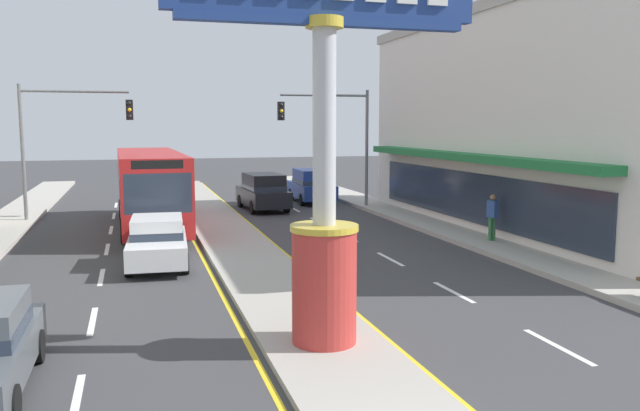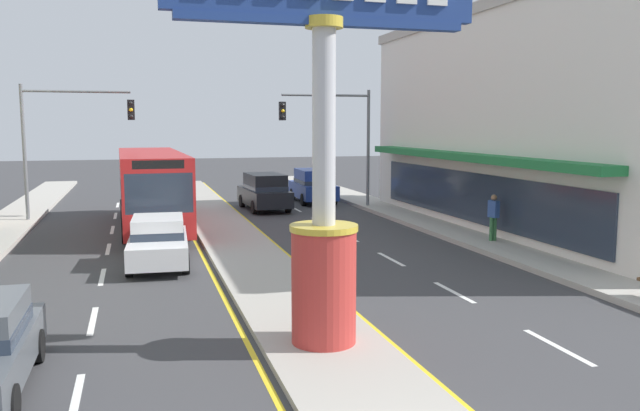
{
  "view_description": "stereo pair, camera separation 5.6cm",
  "coord_description": "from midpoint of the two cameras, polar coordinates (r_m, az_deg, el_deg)",
  "views": [
    {
      "loc": [
        -3.51,
        -5.83,
        4.42
      ],
      "look_at": [
        0.51,
        8.07,
        2.6
      ],
      "focal_mm": 36.15,
      "sensor_mm": 36.0,
      "label": 1
    },
    {
      "loc": [
        -3.46,
        -5.84,
        4.42
      ],
      "look_at": [
        0.51,
        8.07,
        2.6
      ],
      "focal_mm": 36.15,
      "sensor_mm": 36.0,
      "label": 2
    }
  ],
  "objects": [
    {
      "name": "sidewalk_right",
      "position": [
        25.5,
        13.55,
        -2.81
      ],
      "size": [
        2.23,
        60.0,
        0.18
      ],
      "primitive_type": "cube",
      "color": "#ADA89E",
      "rests_on": "ground"
    },
    {
      "name": "traffic_light_left_side",
      "position": [
        31.25,
        -21.55,
        6.36
      ],
      "size": [
        4.86,
        0.46,
        6.2
      ],
      "color": "slate",
      "rests_on": "ground"
    },
    {
      "name": "traffic_light_right_side",
      "position": [
        33.24,
        1.51,
        6.87
      ],
      "size": [
        4.86,
        0.46,
        6.2
      ],
      "color": "slate",
      "rests_on": "ground"
    },
    {
      "name": "pedestrian_far_side",
      "position": [
        24.41,
        15.17,
        -0.78
      ],
      "size": [
        0.3,
        0.44,
        1.71
      ],
      "color": "#336B3D",
      "rests_on": "sidewalk_right"
    },
    {
      "name": "sedan_mid_left_lane",
      "position": [
        20.91,
        -14.05,
        -3.05
      ],
      "size": [
        2.01,
        4.39,
        1.53
      ],
      "color": "white",
      "rests_on": "ground"
    },
    {
      "name": "district_sign",
      "position": [
        12.36,
        0.48,
        3.97
      ],
      "size": [
        6.01,
        1.34,
        7.74
      ],
      "color": "#B7332D",
      "rests_on": "median_strip"
    },
    {
      "name": "lane_markings",
      "position": [
        23.18,
        -7.01,
        -3.87
      ],
      "size": [
        9.21,
        52.0,
        0.01
      ],
      "color": "silver",
      "rests_on": "ground"
    },
    {
      "name": "bus_far_right_lane",
      "position": [
        28.42,
        -14.66,
        1.79
      ],
      "size": [
        2.81,
        11.26,
        3.26
      ],
      "color": "#B21E1E",
      "rests_on": "ground"
    },
    {
      "name": "storefront_right",
      "position": [
        29.45,
        21.52,
        7.05
      ],
      "size": [
        10.45,
        20.87,
        9.22
      ],
      "color": "silver",
      "rests_on": "ground"
    },
    {
      "name": "suv_far_left_oncoming",
      "position": [
        33.53,
        -4.89,
        1.27
      ],
      "size": [
        2.15,
        4.7,
        1.9
      ],
      "color": "black",
      "rests_on": "ground"
    },
    {
      "name": "median_strip",
      "position": [
        24.48,
        -7.5,
        -3.13
      ],
      "size": [
        2.47,
        52.0,
        0.14
      ],
      "primitive_type": "cube",
      "color": "#A39E93",
      "rests_on": "ground"
    },
    {
      "name": "suv_near_right_lane",
      "position": [
        36.66,
        -0.57,
        1.8
      ],
      "size": [
        2.07,
        4.65,
        1.9
      ],
      "color": "navy",
      "rests_on": "ground"
    }
  ]
}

